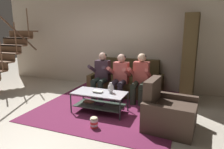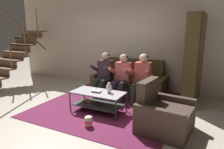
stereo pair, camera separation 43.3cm
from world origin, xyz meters
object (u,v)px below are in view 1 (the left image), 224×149
(vase, at_px, (111,88))
(book_stack, at_px, (98,92))
(couch, at_px, (127,83))
(armchair, at_px, (168,113))
(coffee_table, at_px, (99,99))
(bookshelf, at_px, (191,66))
(popcorn_tub, at_px, (94,122))
(person_seated_right, at_px, (140,76))
(person_seated_left, at_px, (101,73))
(person_seated_middle, at_px, (120,75))

(vase, bearing_deg, book_stack, -161.90)
(couch, distance_m, armchair, 2.21)
(coffee_table, relative_size, armchair, 1.20)
(couch, relative_size, bookshelf, 0.93)
(bookshelf, distance_m, popcorn_tub, 2.92)
(person_seated_right, xyz_separation_m, bookshelf, (1.15, 0.64, 0.22))
(couch, distance_m, vase, 1.52)
(person_seated_right, xyz_separation_m, book_stack, (-0.69, -0.98, -0.18))
(bookshelf, xyz_separation_m, popcorn_tub, (-1.60, -2.32, -0.77))
(book_stack, height_order, popcorn_tub, book_stack)
(person_seated_right, xyz_separation_m, vase, (-0.43, -0.90, -0.10))
(person_seated_right, bearing_deg, book_stack, -125.05)
(couch, relative_size, armchair, 2.06)
(person_seated_right, relative_size, vase, 5.36)
(person_seated_left, height_order, person_seated_middle, person_seated_left)
(couch, height_order, person_seated_left, person_seated_left)
(person_seated_left, relative_size, armchair, 1.23)
(person_seated_right, distance_m, popcorn_tub, 1.82)
(person_seated_right, bearing_deg, person_seated_middle, -179.63)
(couch, xyz_separation_m, bookshelf, (1.68, 0.05, 0.59))
(person_seated_right, height_order, bookshelf, bookshelf)
(person_seated_left, xyz_separation_m, bookshelf, (2.21, 0.64, 0.23))
(armchair, bearing_deg, popcorn_tub, -157.94)
(bookshelf, bearing_deg, book_stack, -138.63)
(person_seated_right, height_order, vase, person_seated_right)
(coffee_table, height_order, popcorn_tub, coffee_table)
(popcorn_tub, bearing_deg, book_stack, 109.29)
(coffee_table, bearing_deg, couch, 84.66)
(book_stack, bearing_deg, person_seated_right, 54.95)
(person_seated_middle, relative_size, person_seated_right, 0.97)
(armchair, xyz_separation_m, popcorn_tub, (-1.26, -0.51, -0.18))
(bookshelf, height_order, popcorn_tub, bookshelf)
(person_seated_left, height_order, armchair, person_seated_left)
(person_seated_left, height_order, person_seated_right, person_seated_right)
(person_seated_left, height_order, popcorn_tub, person_seated_left)
(person_seated_left, bearing_deg, person_seated_right, 0.10)
(person_seated_middle, xyz_separation_m, coffee_table, (-0.15, -0.96, -0.34))
(popcorn_tub, bearing_deg, couch, 92.04)
(coffee_table, xyz_separation_m, book_stack, (-0.02, -0.02, 0.17))
(person_seated_middle, height_order, bookshelf, bookshelf)
(popcorn_tub, bearing_deg, armchair, 22.06)
(vase, distance_m, armchair, 1.29)
(vase, bearing_deg, person_seated_right, 64.65)
(person_seated_left, bearing_deg, person_seated_middle, -0.17)
(couch, bearing_deg, armchair, -52.74)
(person_seated_left, bearing_deg, vase, -54.77)
(person_seated_middle, height_order, person_seated_right, person_seated_right)
(vase, height_order, armchair, armchair)
(vase, xyz_separation_m, popcorn_tub, (-0.02, -0.78, -0.45))
(person_seated_left, bearing_deg, book_stack, -69.50)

